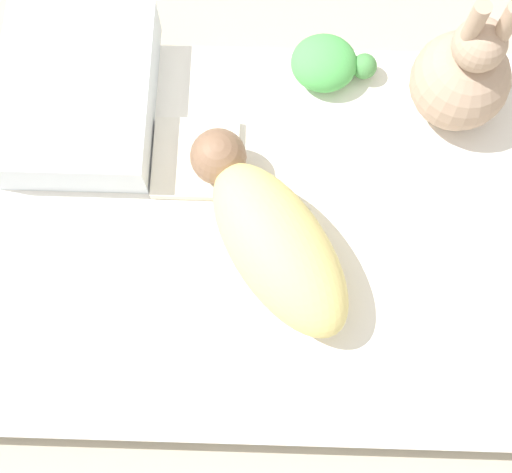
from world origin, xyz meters
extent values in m
plane|color=#B2A893|center=(0.00, 0.00, 0.00)|extent=(12.00, 12.00, 0.00)
cube|color=white|center=(0.00, 0.00, 0.06)|extent=(1.20, 0.84, 0.13)
cube|color=white|center=(-0.09, 0.15, 0.14)|extent=(0.18, 0.18, 0.02)
ellipsoid|color=#EFDB7F|center=(0.09, -0.06, 0.21)|extent=(0.36, 0.42, 0.16)
sphere|color=#89664C|center=(-0.03, 0.13, 0.20)|extent=(0.11, 0.11, 0.11)
cube|color=white|center=(-0.33, 0.27, 0.18)|extent=(0.31, 0.39, 0.10)
sphere|color=tan|center=(0.44, 0.29, 0.23)|extent=(0.20, 0.20, 0.20)
sphere|color=tan|center=(0.44, 0.29, 0.36)|extent=(0.10, 0.10, 0.10)
cylinder|color=tan|center=(0.42, 0.29, 0.43)|extent=(0.03, 0.03, 0.09)
cylinder|color=tan|center=(0.47, 0.29, 0.43)|extent=(0.03, 0.03, 0.09)
ellipsoid|color=#51B756|center=(0.18, 0.36, 0.17)|extent=(0.14, 0.13, 0.09)
sphere|color=#4C934C|center=(0.26, 0.36, 0.16)|extent=(0.05, 0.05, 0.05)
camera|label=1|loc=(0.06, -0.43, 1.50)|focal=50.00mm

